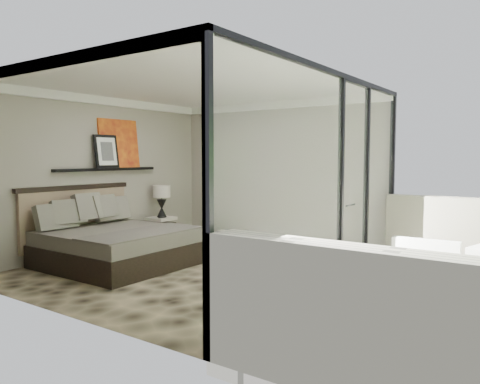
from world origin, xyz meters
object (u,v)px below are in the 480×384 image
Objects in this scene: lounger at (412,287)px; bed at (113,243)px; table_lamp at (162,197)px; nightstand at (161,231)px.

bed is at bearing -174.45° from lounger.
lounger is at bearing -12.44° from table_lamp.
bed is 4.60× the size of nightstand.
table_lamp is (0.02, 0.00, 0.69)m from nightstand.
lounger is (4.50, 0.67, -0.14)m from bed.
lounger is at bearing 8.43° from bed.
nightstand is 0.27× the size of lounger.
table_lamp is at bearing 164.68° from lounger.
bed is 2.03m from table_lamp.
nightstand is 0.69m from table_lamp.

